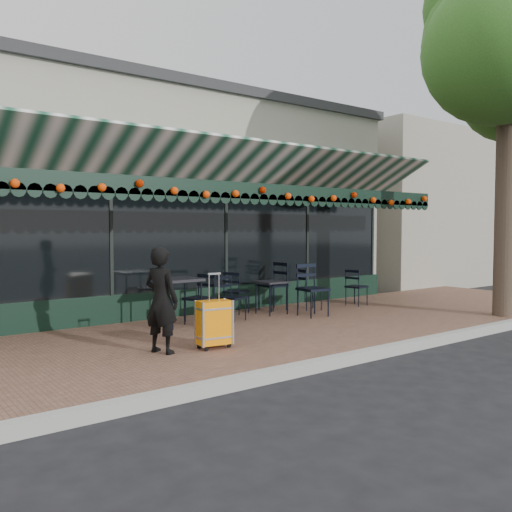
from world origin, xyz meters
TOP-DOWN VIEW (x-y plane):
  - ground at (0.00, 0.00)m, footprint 80.00×80.00m
  - sidewalk at (0.00, 2.00)m, footprint 18.00×4.00m
  - curb at (0.00, -0.08)m, footprint 18.00×0.16m
  - restaurant_building at (0.00, 7.84)m, footprint 12.00×9.60m
  - neighbor_building_right at (13.00, 8.00)m, footprint 12.00×8.00m
  - woman at (-1.34, 1.45)m, footprint 0.52×0.61m
  - suitcase at (-0.63, 1.26)m, footprint 0.48×0.30m
  - cafe_table_a at (1.88, 3.11)m, footprint 0.52×0.52m
  - cafe_table_b at (-0.18, 3.06)m, footprint 0.66×0.66m
  - chair_a_left at (2.24, 3.51)m, footprint 0.49×0.49m
  - chair_a_right at (2.86, 3.08)m, footprint 0.51×0.51m
  - chair_a_front at (2.34, 2.43)m, footprint 0.54×0.54m
  - chair_a_extra at (4.07, 2.90)m, footprint 0.45×0.45m
  - chair_b_left at (0.18, 2.99)m, footprint 0.55×0.55m
  - chair_b_right at (1.38, 3.58)m, footprint 0.54×0.54m
  - chair_b_front at (0.85, 2.94)m, footprint 0.51×0.51m
  - street_tree at (5.55, 0.37)m, footprint 3.68×3.18m

SIDE VIEW (x-z plane):
  - ground at x=0.00m, z-range 0.00..0.00m
  - sidewalk at x=0.00m, z-range 0.00..0.15m
  - curb at x=0.00m, z-range 0.00..0.15m
  - suitcase at x=-0.63m, z-range -0.02..1.02m
  - chair_a_extra at x=4.07m, z-range 0.15..0.94m
  - chair_b_front at x=0.85m, z-range 0.15..0.97m
  - chair_b_right at x=1.38m, z-range 0.15..0.99m
  - chair_a_right at x=2.86m, z-range 0.15..1.00m
  - chair_b_left at x=0.18m, z-range 0.15..1.03m
  - chair_a_left at x=2.24m, z-range 0.15..1.13m
  - chair_a_front at x=2.34m, z-range 0.15..1.15m
  - cafe_table_a at x=1.88m, z-range 0.41..1.05m
  - woman at x=-1.34m, z-range 0.15..1.57m
  - cafe_table_b at x=-0.18m, z-range 0.48..1.29m
  - restaurant_building at x=0.00m, z-range 0.02..4.52m
  - neighbor_building_right at x=13.00m, z-range 0.00..4.80m
  - street_tree at x=5.55m, z-range 1.72..8.47m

